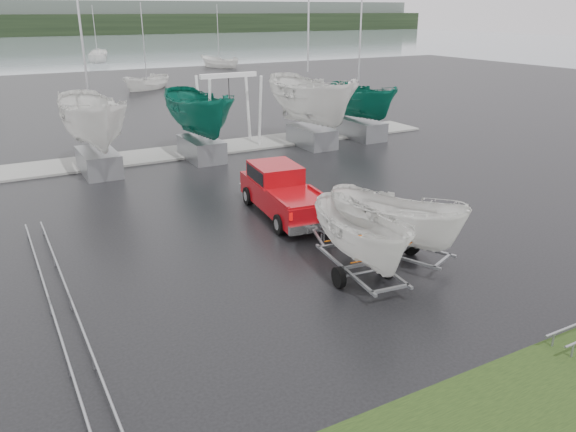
{
  "coord_description": "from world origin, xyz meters",
  "views": [
    {
      "loc": [
        -10.05,
        -16.1,
        7.4
      ],
      "look_at": [
        -1.93,
        -1.41,
        1.2
      ],
      "focal_mm": 35.0,
      "sensor_mm": 36.0,
      "label": 1
    }
  ],
  "objects": [
    {
      "name": "treeline",
      "position": [
        0.0,
        170.0,
        3.0
      ],
      "size": [
        300.0,
        8.0,
        6.0
      ],
      "primitive_type": "cube",
      "color": "black",
      "rests_on": "ground"
    },
    {
      "name": "moored_boat_3",
      "position": [
        19.57,
        56.7,
        0.01
      ],
      "size": [
        3.22,
        3.25,
        11.18
      ],
      "rotation": [
        0.0,
        0.0,
        3.6
      ],
      "color": "silver",
      "rests_on": "ground"
    },
    {
      "name": "keelboat_2",
      "position": [
        6.48,
        11.0,
        4.68
      ],
      "size": [
        2.94,
        3.2,
        11.13
      ],
      "color": "gray",
      "rests_on": "ground"
    },
    {
      "name": "moored_boat_2",
      "position": [
        4.96,
        39.6,
        0.01
      ],
      "size": [
        3.09,
        3.07,
        10.94
      ],
      "rotation": [
        0.0,
        0.0,
        5.27
      ],
      "color": "silver",
      "rests_on": "ground"
    },
    {
      "name": "boat_hoist",
      "position": [
        2.31,
        13.0,
        2.67
      ],
      "size": [
        3.3,
        2.18,
        4.12
      ],
      "color": "silver",
      "rests_on": "ground"
    },
    {
      "name": "pickup_truck",
      "position": [
        -0.4,
        1.88,
        0.93
      ],
      "size": [
        2.44,
        5.53,
        1.78
      ],
      "rotation": [
        0.0,
        0.0,
        -0.11
      ],
      "color": "maroon",
      "rests_on": "ground"
    },
    {
      "name": "mast_rack_1",
      "position": [
        -9.0,
        -5.0,
        0.35
      ],
      "size": [
        0.56,
        6.5,
        0.06
      ],
      "rotation": [
        0.0,
        0.0,
        1.57
      ],
      "color": "gray",
      "rests_on": "ground"
    },
    {
      "name": "moored_boat_5",
      "position": [
        7.1,
        73.97,
        0.0
      ],
      "size": [
        3.32,
        3.37,
        11.48
      ],
      "rotation": [
        0.0,
        0.0,
        2.83
      ],
      "color": "silver",
      "rests_on": "ground"
    },
    {
      "name": "keelboat_0",
      "position": [
        -5.39,
        11.0,
        4.29
      ],
      "size": [
        2.69,
        3.2,
        10.87
      ],
      "color": "gray",
      "rests_on": "ground"
    },
    {
      "name": "keelboat_3",
      "position": [
        10.18,
        11.3,
        3.5
      ],
      "size": [
        2.22,
        3.2,
        10.38
      ],
      "color": "gray",
      "rests_on": "ground"
    },
    {
      "name": "keelboat_1",
      "position": [
        -0.13,
        11.2,
        4.0
      ],
      "size": [
        2.52,
        3.2,
        7.8
      ],
      "color": "gray",
      "rests_on": "ground"
    },
    {
      "name": "trailer_parked",
      "position": [
        0.54,
        -3.71,
        2.75
      ],
      "size": [
        2.5,
        3.77,
        5.08
      ],
      "rotation": [
        0.0,
        0.0,
        0.41
      ],
      "color": "gray",
      "rests_on": "ground"
    },
    {
      "name": "mast_rack_0",
      "position": [
        -9.0,
        1.0,
        0.35
      ],
      "size": [
        0.56,
        6.5,
        0.06
      ],
      "rotation": [
        0.0,
        0.0,
        1.57
      ],
      "color": "gray",
      "rests_on": "ground"
    },
    {
      "name": "lake",
      "position": [
        0.0,
        100.0,
        -0.01
      ],
      "size": [
        300.0,
        300.0,
        0.0
      ],
      "primitive_type": "plane",
      "color": "gray",
      "rests_on": "ground"
    },
    {
      "name": "ground_plane",
      "position": [
        0.0,
        0.0,
        0.0
      ],
      "size": [
        120.0,
        120.0,
        0.0
      ],
      "primitive_type": "plane",
      "color": "black",
      "rests_on": "ground"
    },
    {
      "name": "trailer_hitched",
      "position": [
        -1.09,
        -4.24,
        2.71
      ],
      "size": [
        1.88,
        3.71,
        4.99
      ],
      "rotation": [
        0.0,
        0.0,
        -0.11
      ],
      "color": "gray",
      "rests_on": "ground"
    },
    {
      "name": "dock",
      "position": [
        0.0,
        13.0,
        0.05
      ],
      "size": [
        30.0,
        3.0,
        0.12
      ],
      "primitive_type": "cube",
      "color": "gray",
      "rests_on": "ground"
    }
  ]
}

